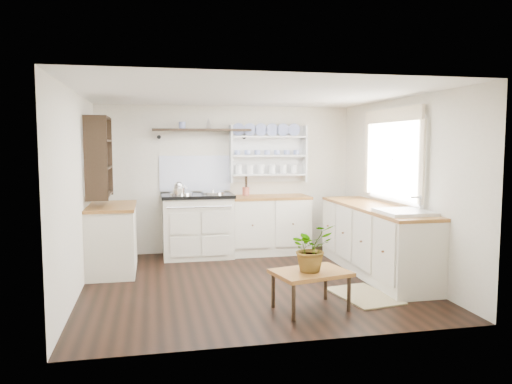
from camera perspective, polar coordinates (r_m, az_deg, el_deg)
floor at (r=6.27m, az=-0.67°, el=-10.30°), size 4.00×3.80×0.01m
wall_back at (r=7.92m, az=-3.34°, el=1.48°), size 4.00×0.02×2.30m
wall_right at (r=6.73m, az=16.27°, el=0.54°), size 0.02×3.80×2.30m
wall_left at (r=6.00m, az=-19.77°, el=-0.16°), size 0.02×3.80×2.30m
ceiling at (r=6.06m, az=-0.69°, el=11.12°), size 4.00×3.80×0.01m
window at (r=6.82m, az=15.39°, el=4.11°), size 0.08×1.55×1.22m
aga_cooker at (r=7.61m, az=-6.69°, el=-3.74°), size 1.07×0.74×0.99m
back_cabinets at (r=7.82m, az=1.37°, el=-3.66°), size 1.27×0.63×0.90m
right_cabinets at (r=6.78m, az=13.46°, el=-5.25°), size 0.62×2.43×0.90m
belfast_sink at (r=6.06m, az=16.56°, el=-3.33°), size 0.55×0.60×0.45m
left_cabinets at (r=6.95m, az=-16.10°, el=-5.05°), size 0.62×1.13×0.90m
plate_rack at (r=7.99m, az=1.31°, el=4.43°), size 1.20×0.22×0.90m
high_shelf at (r=7.73m, az=-6.19°, el=6.98°), size 1.50×0.29×0.16m
left_shelving at (r=6.85m, az=-17.52°, el=3.94°), size 0.28×0.80×1.05m
kettle at (r=7.41m, az=-8.82°, el=0.28°), size 0.18×0.18×0.22m
utensil_crock at (r=7.76m, az=-1.17°, el=0.09°), size 0.11×0.11×0.13m
center_table at (r=5.24m, az=6.28°, el=-9.45°), size 0.85×0.69×0.41m
potted_plant at (r=5.17m, az=6.32°, el=-6.34°), size 0.53×0.49×0.49m
floor_rug at (r=5.86m, az=12.23°, el=-11.49°), size 0.68×0.93×0.02m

